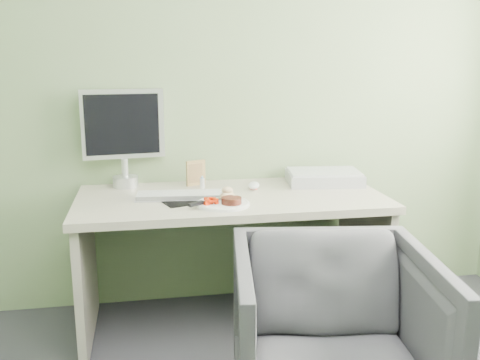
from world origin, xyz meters
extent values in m
plane|color=gray|center=(0.00, 2.00, 1.35)|extent=(3.50, 0.00, 3.50)
cube|color=#C0B6A1|center=(0.00, 1.62, 0.71)|extent=(1.60, 0.75, 0.04)
cube|color=#A09788|center=(-0.76, 1.62, 0.34)|extent=(0.04, 0.70, 0.69)
cube|color=#A09788|center=(0.76, 1.62, 0.34)|extent=(0.04, 0.70, 0.69)
cylinder|color=white|center=(-0.07, 1.44, 0.74)|extent=(0.26, 0.26, 0.01)
cylinder|color=black|center=(-0.03, 1.41, 0.76)|extent=(0.13, 0.13, 0.03)
ellipsoid|color=tan|center=(-0.03, 1.49, 0.77)|extent=(0.14, 0.12, 0.06)
cube|color=red|center=(-0.13, 1.43, 0.76)|extent=(0.07, 0.06, 0.04)
cube|color=silver|center=(-0.11, 1.47, 0.75)|extent=(0.12, 0.10, 0.01)
cube|color=black|center=(-0.21, 1.39, 0.76)|extent=(0.08, 0.07, 0.02)
cube|color=black|center=(-0.24, 1.57, 0.73)|extent=(0.31, 0.29, 0.00)
cube|color=white|center=(-0.25, 1.62, 0.75)|extent=(0.49, 0.18, 0.02)
ellipsoid|color=white|center=(0.15, 1.75, 0.75)|extent=(0.09, 0.12, 0.04)
cube|color=#A9844E|center=(-0.16, 1.89, 0.80)|extent=(0.11, 0.05, 0.14)
cylinder|color=white|center=(-0.13, 1.81, 0.76)|extent=(0.03, 0.03, 0.06)
cone|color=#8EB6E3|center=(-0.13, 1.81, 0.80)|extent=(0.02, 0.02, 0.02)
cube|color=#B4B6BB|center=(0.57, 1.80, 0.76)|extent=(0.45, 0.33, 0.06)
cylinder|color=silver|center=(-0.55, 1.92, 0.76)|extent=(0.14, 0.14, 0.06)
cylinder|color=silver|center=(-0.55, 1.92, 0.84)|extent=(0.04, 0.04, 0.10)
cube|color=silver|center=(-0.55, 1.94, 1.08)|extent=(0.45, 0.09, 0.38)
cube|color=black|center=(-0.55, 1.92, 1.08)|extent=(0.40, 0.05, 0.33)
imported|color=#3A3A3F|center=(0.27, 0.75, 0.36)|extent=(0.87, 0.89, 0.72)
camera|label=1|loc=(-0.44, -1.06, 1.43)|focal=40.00mm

